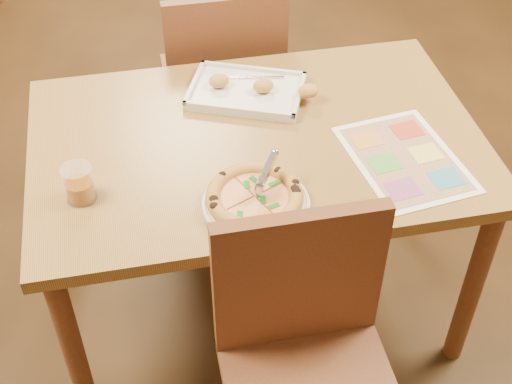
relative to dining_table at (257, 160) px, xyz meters
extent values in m
plane|color=#37220F|center=(0.00, 0.00, -0.63)|extent=(7.00, 7.00, 0.00)
cube|color=olive|center=(0.00, 0.00, 0.07)|extent=(1.30, 0.85, 0.04)
cylinder|color=brown|center=(-0.59, -0.36, -0.29)|extent=(0.06, 0.06, 0.68)
cylinder|color=brown|center=(-0.59, 0.36, -0.29)|extent=(0.06, 0.06, 0.68)
cylinder|color=brown|center=(0.59, -0.36, -0.29)|extent=(0.06, 0.06, 0.68)
cylinder|color=brown|center=(0.59, 0.36, -0.29)|extent=(0.06, 0.06, 0.68)
cube|color=brown|center=(0.00, -0.51, 0.04)|extent=(0.42, 0.04, 0.45)
cube|color=brown|center=(0.00, 0.70, -0.18)|extent=(0.42, 0.42, 0.04)
cube|color=brown|center=(0.00, 0.51, 0.04)|extent=(0.42, 0.04, 0.45)
cylinder|color=white|center=(-0.06, -0.28, 0.09)|extent=(0.36, 0.36, 0.01)
cylinder|color=gold|center=(-0.06, -0.27, 0.11)|extent=(0.24, 0.24, 0.01)
cylinder|color=#F3D984|center=(-0.06, -0.27, 0.11)|extent=(0.21, 0.21, 0.01)
torus|color=gold|center=(-0.06, -0.27, 0.11)|extent=(0.25, 0.25, 0.04)
cylinder|color=silver|center=(-0.05, -0.27, 0.15)|extent=(0.04, 0.06, 0.07)
cube|color=silver|center=(-0.02, -0.23, 0.17)|extent=(0.07, 0.09, 0.05)
cube|color=silver|center=(0.01, 0.22, 0.09)|extent=(0.41, 0.35, 0.02)
cube|color=silver|center=(0.01, 0.22, 0.11)|extent=(0.17, 0.04, 0.00)
ellipsoid|color=#C09244|center=(-0.07, 0.25, 0.13)|extent=(0.06, 0.05, 0.04)
ellipsoid|color=#C09244|center=(0.06, 0.19, 0.13)|extent=(0.06, 0.05, 0.04)
ellipsoid|color=#C09244|center=(0.19, 0.14, 0.13)|extent=(0.06, 0.05, 0.04)
cylinder|color=#84460A|center=(-0.50, -0.16, 0.11)|extent=(0.07, 0.07, 0.05)
cylinder|color=white|center=(-0.50, -0.16, 0.14)|extent=(0.08, 0.08, 0.10)
cube|color=white|center=(0.39, -0.18, 0.09)|extent=(0.33, 0.42, 0.00)
camera|label=1|loc=(-0.32, -1.58, 1.37)|focal=50.00mm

